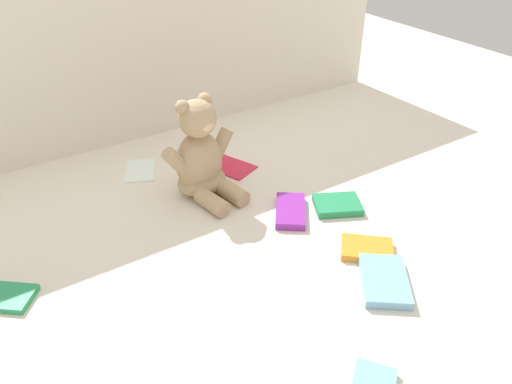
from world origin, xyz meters
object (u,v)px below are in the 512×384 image
object	(u,v)px
teddy_bear	(201,159)
book_case_0	(337,205)
book_case_7	(367,249)
book_case_5	(384,281)
book_case_1	(230,166)
book_case_3	(140,170)
book_case_2	(290,211)

from	to	relation	value
teddy_bear	book_case_0	bearing A→B (deg)	-55.66
book_case_0	teddy_bear	bearing A→B (deg)	-108.78
book_case_0	book_case_7	distance (m)	0.17
book_case_5	book_case_7	distance (m)	0.10
book_case_0	book_case_1	size ratio (longest dim) A/B	0.85
book_case_5	book_case_7	size ratio (longest dim) A/B	1.27
book_case_0	book_case_7	bearing A→B (deg)	7.85
book_case_0	book_case_5	bearing A→B (deg)	6.19
book_case_3	book_case_7	size ratio (longest dim) A/B	1.08
book_case_3	book_case_5	distance (m)	0.72
book_case_0	book_case_2	size ratio (longest dim) A/B	0.84
teddy_bear	book_case_1	xyz separation A→B (m)	(0.12, 0.07, -0.09)
book_case_1	book_case_7	distance (m)	0.48
book_case_1	book_case_5	world-z (taller)	book_case_5
book_case_1	book_case_3	xyz separation A→B (m)	(-0.22, 0.11, -0.00)
book_case_5	book_case_7	bearing A→B (deg)	103.39
book_case_0	book_case_2	xyz separation A→B (m)	(-0.11, 0.04, 0.00)
book_case_2	book_case_5	xyz separation A→B (m)	(0.02, -0.29, 0.00)
teddy_bear	book_case_0	world-z (taller)	teddy_bear
teddy_bear	book_case_5	distance (m)	0.53
teddy_bear	book_case_3	size ratio (longest dim) A/B	2.15
book_case_0	book_case_1	world-z (taller)	book_case_0
book_case_0	book_case_1	bearing A→B (deg)	-131.90
teddy_bear	book_case_3	world-z (taller)	teddy_bear
book_case_3	book_case_5	world-z (taller)	book_case_5
book_case_0	book_case_7	xyz separation A→B (m)	(-0.06, -0.16, -0.00)
book_case_1	book_case_7	size ratio (longest dim) A/B	1.19
book_case_1	book_case_2	distance (m)	0.27
book_case_0	book_case_2	world-z (taller)	same
teddy_bear	book_case_7	bearing A→B (deg)	-75.73
book_case_7	book_case_2	bearing A→B (deg)	-122.77
book_case_3	book_case_5	xyz separation A→B (m)	(0.24, -0.68, 0.01)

